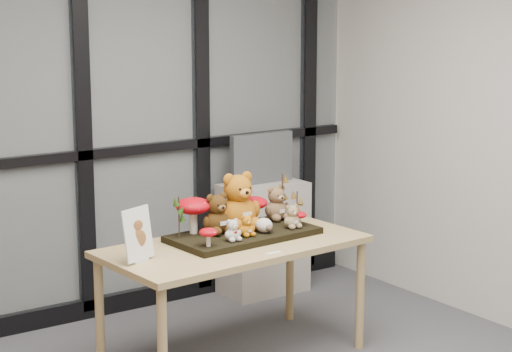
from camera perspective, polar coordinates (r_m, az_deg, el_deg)
room_shell at (r=3.35m, az=-0.39°, el=5.26°), size 5.00×5.00×5.00m
glass_partition at (r=5.58m, az=-14.92°, el=4.53°), size 4.90×0.06×2.78m
display_table at (r=5.12m, az=-1.36°, el=-4.88°), size 1.49×0.81×0.68m
diorama_tray at (r=5.20m, az=-0.77°, el=-3.64°), size 0.86×0.47×0.04m
bear_pooh_yellow at (r=5.22m, az=-1.13°, el=-1.36°), size 0.29×0.26×0.36m
bear_brown_medium at (r=5.14m, az=-2.43°, el=-2.18°), size 0.20×0.18×0.25m
bear_tan_back at (r=5.45m, az=1.26°, el=-1.55°), size 0.18×0.17×0.22m
bear_small_yellow at (r=5.09m, az=-0.58°, el=-3.00°), size 0.11×0.10×0.13m
bear_white_bow at (r=4.99m, az=-1.46°, el=-3.26°), size 0.11×0.10×0.13m
bear_beige_small at (r=5.26m, az=2.23°, el=-2.41°), size 0.12×0.11×0.15m
plush_cream_hedgehog at (r=5.17m, az=0.50°, el=-3.01°), size 0.07×0.07×0.09m
mushroom_back_left at (r=5.15m, az=-3.88°, el=-2.33°), size 0.20×0.20×0.22m
mushroom_back_right at (r=5.35m, az=-0.14°, el=-2.04°), size 0.16×0.16×0.18m
mushroom_front_left at (r=4.89m, az=-2.95°, el=-3.73°), size 0.10×0.10×0.11m
mushroom_front_right at (r=5.32m, az=2.70°, el=-2.61°), size 0.08×0.08×0.09m
sprig_green_far_left at (r=5.05m, az=-4.76°, el=-2.56°), size 0.05×0.05×0.23m
sprig_green_mid_left at (r=5.17m, az=-3.69°, el=-2.37°), size 0.05×0.05×0.20m
sprig_dry_far_right at (r=5.45m, az=1.63°, el=-1.28°), size 0.05×0.05×0.27m
sprig_dry_mid_right at (r=5.39m, az=2.54°, el=-1.90°), size 0.05×0.05×0.18m
sprig_green_centre at (r=5.25m, az=-2.59°, el=-2.28°), size 0.05×0.05×0.18m
sign_holder at (r=4.76m, az=-7.27°, el=-3.75°), size 0.20×0.11×0.28m
label_card at (r=4.91m, az=1.10°, el=-4.74°), size 0.08×0.03×0.00m
cabinet at (r=6.35m, az=0.44°, el=-3.84°), size 0.57×0.33×0.76m
monitor at (r=6.25m, az=0.35°, el=1.09°), size 0.48×0.05×0.34m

